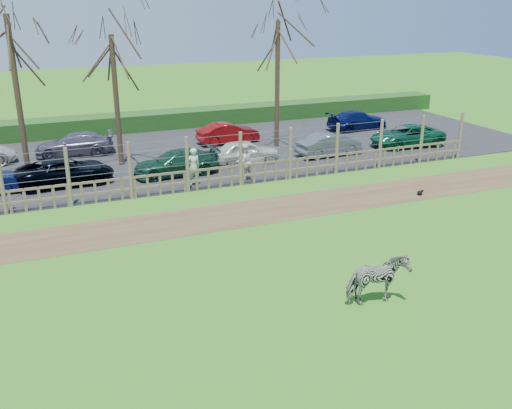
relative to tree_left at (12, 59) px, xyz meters
name	(u,v)px	position (x,y,z in m)	size (l,w,h in m)	color
ground	(257,265)	(6.50, -12.50, -5.62)	(120.00, 120.00, 0.00)	#51AA33
dirt_strip	(213,218)	(6.50, -8.00, -5.61)	(34.00, 2.80, 0.01)	brown
asphalt	(156,156)	(6.50, 2.00, -5.60)	(44.00, 13.00, 0.04)	#232326
hedge	(131,122)	(6.50, 9.00, -5.07)	(46.00, 2.00, 1.10)	#1E4716
fence	(188,174)	(6.50, -4.50, -4.81)	(30.16, 0.16, 2.50)	brown
tree_left	(12,59)	(0.00, 0.00, 0.00)	(4.80, 4.80, 7.88)	#3D2B1E
tree_mid	(114,69)	(4.50, 1.00, -0.75)	(4.80, 4.80, 6.83)	#3D2B1E
tree_right	(278,54)	(13.50, 1.50, -0.37)	(4.80, 4.80, 7.35)	#3D2B1E
zebra	(377,280)	(8.66, -16.06, -4.89)	(0.79, 1.73, 1.46)	gray
visitor_a	(193,167)	(6.99, -3.71, -4.71)	(0.63, 0.41, 1.72)	#B8DAAF
visitor_b	(244,162)	(9.42, -3.87, -4.71)	(0.84, 0.65, 1.72)	silver
crow	(420,193)	(15.74, -8.81, -5.50)	(0.30, 0.22, 0.25)	black
car_2	(65,172)	(1.58, -1.40, -4.98)	(1.99, 4.32, 1.20)	black
car_3	(176,163)	(6.66, -1.86, -4.98)	(1.68, 4.13, 1.20)	#194630
car_4	(246,152)	(10.54, -1.15, -4.98)	(1.42, 3.52, 1.20)	white
car_5	(329,145)	(15.29, -1.47, -4.98)	(1.27, 3.64, 1.20)	slate
car_6	(407,136)	(20.49, -1.32, -4.98)	(1.99, 4.32, 1.20)	#0E5834
car_9	(74,144)	(2.49, 3.86, -4.98)	(1.68, 4.13, 1.20)	#5E546C
car_11	(228,133)	(11.16, 3.30, -4.98)	(1.27, 3.64, 1.20)	maroon
car_13	(357,120)	(20.25, 3.66, -4.98)	(1.68, 4.13, 1.20)	#0C144D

